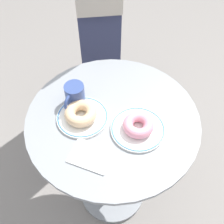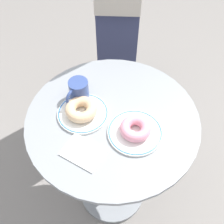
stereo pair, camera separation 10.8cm
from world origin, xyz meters
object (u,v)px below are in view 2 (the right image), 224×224
(plate_right, at_px, (135,132))
(donut_glazed, at_px, (81,109))
(coffee_mug, at_px, (78,91))
(donut_pink_frosted, at_px, (135,128))
(plate_left, at_px, (83,113))
(person_figure, at_px, (118,4))
(paper_napkin, at_px, (83,152))
(cafe_table, at_px, (112,149))

(plate_right, height_order, donut_glazed, donut_glazed)
(donut_glazed, relative_size, coffee_mug, 1.05)
(coffee_mug, bearing_deg, donut_pink_frosted, -7.33)
(plate_left, xyz_separation_m, donut_pink_frosted, (0.22, 0.02, 0.03))
(donut_glazed, bearing_deg, coffee_mug, 131.36)
(donut_pink_frosted, xyz_separation_m, coffee_mug, (-0.28, 0.04, 0.02))
(person_figure, bearing_deg, coffee_mug, -75.17)
(coffee_mug, bearing_deg, paper_napkin, -52.15)
(donut_glazed, height_order, donut_pink_frosted, donut_glazed)
(donut_pink_frosted, height_order, paper_napkin, donut_pink_frosted)
(plate_left, xyz_separation_m, person_figure, (-0.22, 0.67, 0.07))
(coffee_mug, distance_m, person_figure, 0.63)
(plate_left, height_order, plate_right, same)
(paper_napkin, xyz_separation_m, coffee_mug, (-0.16, 0.21, 0.04))
(donut_pink_frosted, bearing_deg, person_figure, 124.52)
(cafe_table, height_order, donut_pink_frosted, donut_pink_frosted)
(plate_right, relative_size, person_figure, 0.13)
(cafe_table, xyz_separation_m, paper_napkin, (-0.01, -0.19, 0.25))
(paper_napkin, relative_size, coffee_mug, 1.20)
(cafe_table, height_order, paper_napkin, paper_napkin)
(donut_glazed, relative_size, paper_napkin, 0.87)
(plate_left, xyz_separation_m, paper_napkin, (0.10, -0.15, -0.00))
(donut_glazed, bearing_deg, plate_left, 60.92)
(paper_napkin, bearing_deg, donut_pink_frosted, 54.58)
(donut_pink_frosted, distance_m, coffee_mug, 0.29)
(cafe_table, height_order, coffee_mug, coffee_mug)
(donut_glazed, height_order, coffee_mug, coffee_mug)
(coffee_mug, height_order, person_figure, person_figure)
(donut_pink_frosted, relative_size, person_figure, 0.07)
(cafe_table, height_order, donut_glazed, donut_glazed)
(plate_left, relative_size, donut_pink_frosted, 1.73)
(plate_left, distance_m, plate_right, 0.22)
(cafe_table, distance_m, plate_right, 0.27)
(donut_pink_frosted, height_order, person_figure, person_figure)
(cafe_table, bearing_deg, paper_napkin, -93.08)
(cafe_table, height_order, plate_right, plate_right)
(cafe_table, xyz_separation_m, plate_left, (-0.11, -0.04, 0.25))
(donut_glazed, distance_m, donut_pink_frosted, 0.23)
(plate_left, height_order, person_figure, person_figure)
(coffee_mug, bearing_deg, cafe_table, -5.31)
(plate_right, height_order, person_figure, person_figure)
(paper_napkin, bearing_deg, plate_right, 54.58)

